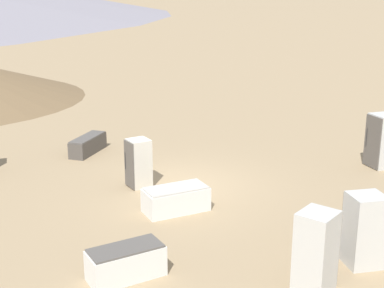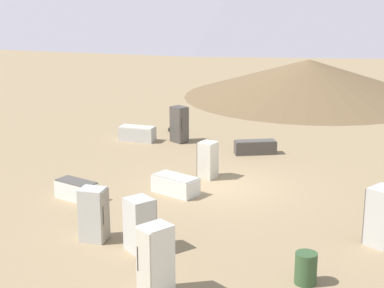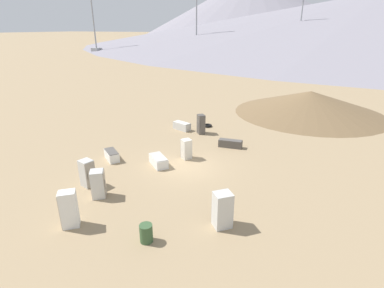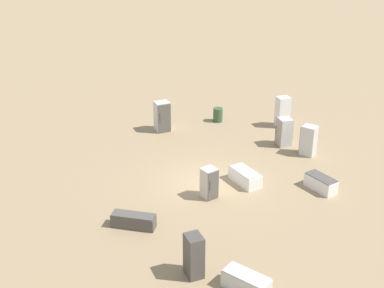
% 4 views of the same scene
% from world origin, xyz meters
% --- Properties ---
extents(ground_plane, '(1000.00, 1000.00, 0.00)m').
position_xyz_m(ground_plane, '(0.00, 0.00, 0.00)').
color(ground_plane, '#9E8460').
extents(mountain_ridge_0, '(331.05, 331.05, 27.80)m').
position_xyz_m(mountain_ridge_0, '(31.64, 199.37, 13.90)').
color(mountain_ridge_0, gray).
rests_on(mountain_ridge_0, ground_plane).
extents(mountain_ridge_1, '(197.54, 197.54, 50.23)m').
position_xyz_m(mountain_ridge_1, '(-60.07, 264.67, 25.12)').
color(mountain_ridge_1, gray).
rests_on(mountain_ridge_1, ground_plane).
extents(dirt_mound, '(15.56, 15.56, 2.39)m').
position_xyz_m(dirt_mound, '(6.38, 17.32, 1.19)').
color(dirt_mound, brown).
rests_on(dirt_mound, ground_plane).
extents(power_pylon_0, '(7.74, 2.65, 22.10)m').
position_xyz_m(power_pylon_0, '(-3.75, 104.09, 6.87)').
color(power_pylon_0, gray).
rests_on(power_pylon_0, ground_plane).
extents(power_pylon_1, '(8.57, 2.94, 24.48)m').
position_xyz_m(power_pylon_1, '(-37.87, 89.68, 7.61)').
color(power_pylon_1, gray).
rests_on(power_pylon_1, ground_plane).
extents(power_pylon_2, '(8.48, 2.91, 24.21)m').
position_xyz_m(power_pylon_2, '(-71.99, 75.28, 7.53)').
color(power_pylon_2, gray).
rests_on(power_pylon_2, ground_plane).
extents(discarded_fridge_0, '(0.89, 0.80, 1.60)m').
position_xyz_m(discarded_fridge_0, '(-4.15, -4.68, 0.80)').
color(discarded_fridge_0, silver).
rests_on(discarded_fridge_0, ground_plane).
extents(discarded_fridge_1, '(1.78, 1.68, 0.66)m').
position_xyz_m(discarded_fridge_1, '(-1.79, -0.61, 0.33)').
color(discarded_fridge_1, white).
rests_on(discarded_fridge_1, ground_plane).
extents(discarded_fridge_2, '(1.85, 0.76, 0.60)m').
position_xyz_m(discarded_fridge_2, '(1.64, 4.46, 0.30)').
color(discarded_fridge_2, '#4C4742').
rests_on(discarded_fridge_2, ground_plane).
extents(discarded_fridge_3, '(0.85, 0.84, 1.43)m').
position_xyz_m(discarded_fridge_3, '(-0.57, 1.17, 0.71)').
color(discarded_fridge_3, beige).
rests_on(discarded_fridge_3, ground_plane).
extents(discarded_fridge_4, '(1.62, 1.44, 0.67)m').
position_xyz_m(discarded_fridge_4, '(-5.23, -1.14, 0.33)').
color(discarded_fridge_4, white).
rests_on(discarded_fridge_4, ground_plane).
extents(discarded_fridge_5, '(0.95, 0.93, 1.81)m').
position_xyz_m(discarded_fridge_5, '(-2.21, -8.00, 0.91)').
color(discarded_fridge_5, white).
rests_on(discarded_fridge_5, ground_plane).
extents(discarded_fridge_6, '(1.08, 1.07, 1.74)m').
position_xyz_m(discarded_fridge_6, '(4.20, -5.13, 0.87)').
color(discarded_fridge_6, silver).
rests_on(discarded_fridge_6, ground_plane).
extents(discarded_fridge_7, '(0.99, 0.99, 1.56)m').
position_xyz_m(discarded_fridge_7, '(-2.75, -5.39, 0.78)').
color(discarded_fridge_7, silver).
rests_on(discarded_fridge_7, ground_plane).
extents(discarded_fridge_8, '(0.90, 0.91, 1.66)m').
position_xyz_m(discarded_fridge_8, '(-1.67, 6.55, 0.83)').
color(discarded_fridge_8, '#4C4742').
rests_on(discarded_fridge_8, ground_plane).
extents(discarded_fridge_9, '(1.79, 1.18, 0.69)m').
position_xyz_m(discarded_fridge_9, '(-3.64, 6.77, 0.34)').
color(discarded_fridge_9, silver).
rests_on(discarded_fridge_9, ground_plane).
extents(scrap_tire, '(0.82, 0.82, 0.21)m').
position_xyz_m(scrap_tire, '(-1.83, 8.53, 0.10)').
color(scrap_tire, black).
rests_on(scrap_tire, ground_plane).
extents(rusty_barrel, '(0.57, 0.57, 0.83)m').
position_xyz_m(rusty_barrel, '(1.58, -7.49, 0.42)').
color(rusty_barrel, '#385633').
rests_on(rusty_barrel, ground_plane).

